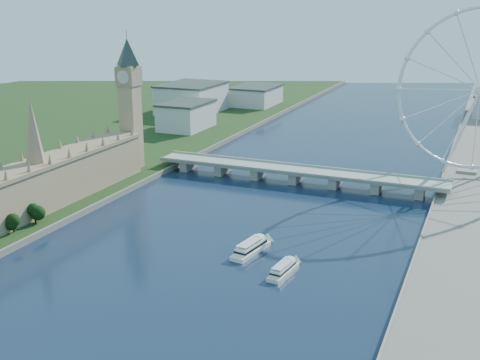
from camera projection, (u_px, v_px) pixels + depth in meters
The scene contains 7 objects.
parliament_range at pixel (38, 185), 376.51m from camera, with size 24.00×200.00×70.00m.
big_ben at pixel (129, 87), 458.31m from camera, with size 20.02×20.02×110.00m.
westminster_bridge at pixel (296, 173), 447.20m from camera, with size 220.00×22.00×9.50m.
london_eye at pixel (480, 91), 433.99m from camera, with size 113.60×39.12×124.30m.
city_skyline at pixel (403, 108), 659.55m from camera, with size 505.00×280.00×32.00m.
tour_boat_near at pixel (251, 253), 321.64m from camera, with size 8.41×32.73×7.26m, color white, non-canonical shape.
tour_boat_far at pixel (283, 274), 296.80m from camera, with size 7.03×27.61×6.08m, color silver, non-canonical shape.
Camera 1 is at (128.21, -112.82, 128.71)m, focal length 45.00 mm.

